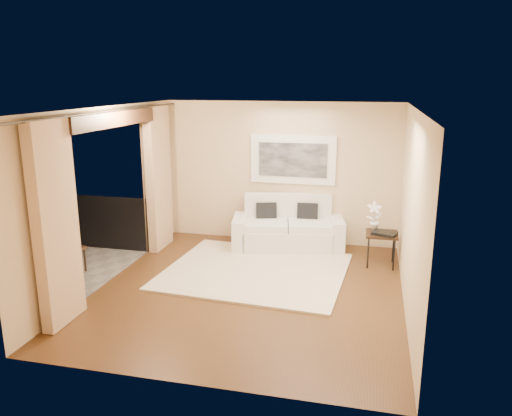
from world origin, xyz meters
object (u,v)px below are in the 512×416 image
(balcony_chair_far, at_px, (65,244))
(balcony_chair_near, at_px, (45,256))
(bistro_table, at_px, (18,243))
(ice_bucket, at_px, (9,230))
(orchid, at_px, (374,216))
(sofa, at_px, (288,230))
(side_table, at_px, (382,236))

(balcony_chair_far, relative_size, balcony_chair_near, 0.83)
(bistro_table, xyz_separation_m, ice_bucket, (-0.18, 0.06, 0.18))
(orchid, height_order, balcony_chair_near, orchid)
(ice_bucket, bearing_deg, sofa, 33.81)
(bistro_table, relative_size, balcony_chair_near, 0.70)
(balcony_chair_far, bearing_deg, balcony_chair_near, 121.50)
(sofa, bearing_deg, orchid, -25.55)
(sofa, bearing_deg, balcony_chair_near, -146.17)
(balcony_chair_near, distance_m, ice_bucket, 0.96)
(side_table, relative_size, bistro_table, 0.76)
(balcony_chair_near, bearing_deg, ice_bucket, 138.18)
(side_table, relative_size, ice_bucket, 2.87)
(balcony_chair_near, relative_size, ice_bucket, 5.37)
(bistro_table, relative_size, balcony_chair_far, 0.84)
(ice_bucket, bearing_deg, side_table, 20.05)
(side_table, xyz_separation_m, orchid, (-0.14, 0.15, 0.31))
(bistro_table, height_order, balcony_chair_far, balcony_chair_far)
(bistro_table, bearing_deg, balcony_chair_near, -24.76)
(sofa, distance_m, orchid, 1.69)
(sofa, bearing_deg, bistro_table, -154.91)
(orchid, bearing_deg, sofa, 165.04)
(balcony_chair_far, distance_m, balcony_chair_near, 0.85)
(side_table, distance_m, balcony_chair_far, 5.23)
(orchid, distance_m, ice_bucket, 5.90)
(sofa, height_order, balcony_chair_near, balcony_chair_near)
(balcony_chair_near, xyz_separation_m, ice_bucket, (-0.86, 0.37, 0.22))
(balcony_chair_near, height_order, ice_bucket, balcony_chair_near)
(side_table, bearing_deg, sofa, 161.66)
(sofa, height_order, ice_bucket, sofa)
(sofa, bearing_deg, balcony_chair_far, -157.00)
(orchid, relative_size, bistro_table, 0.67)
(side_table, relative_size, balcony_chair_near, 0.53)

